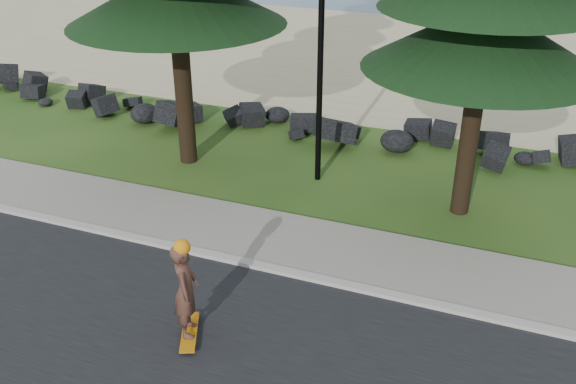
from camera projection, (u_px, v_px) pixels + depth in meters
name	position (u px, v px, depth m)	size (l,w,h in m)	color
ground	(268.00, 243.00, 13.25)	(160.00, 160.00, 0.00)	#234716
kerb	(250.00, 264.00, 12.48)	(160.00, 0.20, 0.10)	#AFA79D
sidewalk	(271.00, 237.00, 13.39)	(160.00, 2.00, 0.08)	gray
beach_sand	(410.00, 59.00, 25.22)	(160.00, 15.00, 0.01)	tan
seawall_boulders	(345.00, 143.00, 17.87)	(60.00, 2.40, 1.10)	black
lamp_post	(322.00, 9.00, 13.97)	(0.25, 0.14, 8.14)	black
skateboarder	(186.00, 290.00, 10.23)	(0.63, 1.02, 1.87)	#C06B0B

